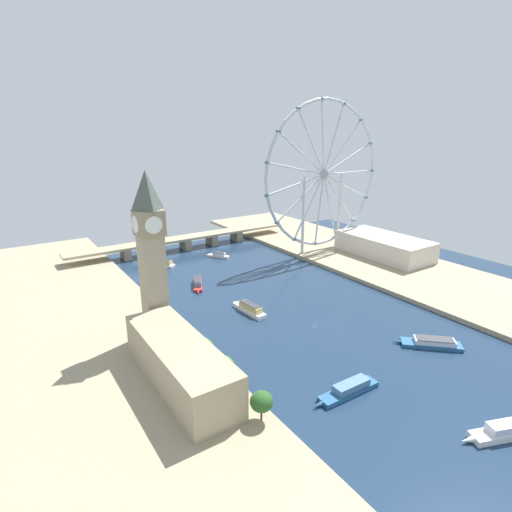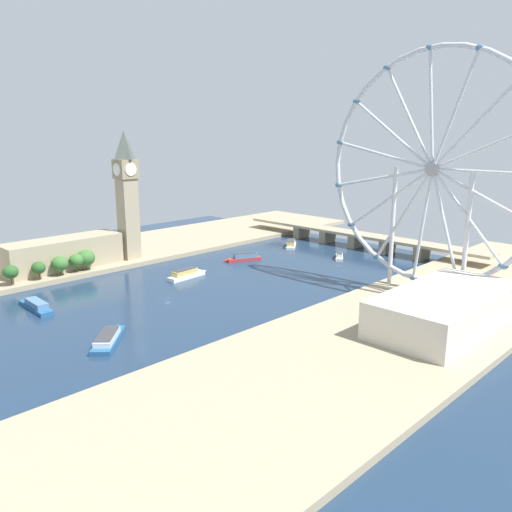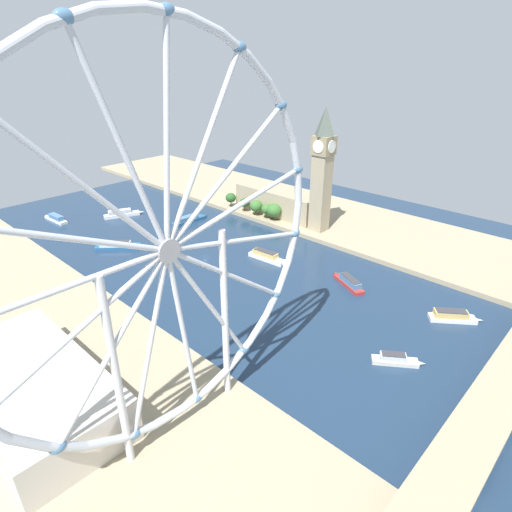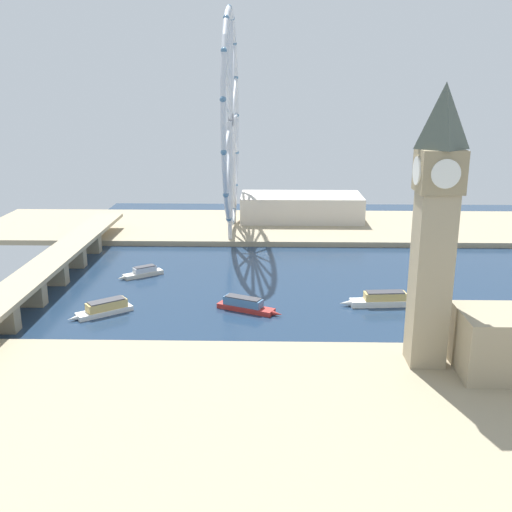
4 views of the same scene
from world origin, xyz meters
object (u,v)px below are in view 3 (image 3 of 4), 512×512
at_px(parliament_block, 278,202).
at_px(river_bridge, 510,377).
at_px(clock_tower, 322,169).
at_px(tour_boat_1, 452,316).
at_px(tour_boat_0, 122,214).
at_px(tour_boat_5, 267,256).
at_px(riverside_hall, 34,390).
at_px(tour_boat_4, 395,360).
at_px(ferris_wheel, 167,252).
at_px(tour_boat_6, 189,219).
at_px(tour_boat_3, 56,218).
at_px(tour_boat_7, 349,282).
at_px(tour_boat_2, 118,245).

bearing_deg(parliament_block, river_bridge, 65.16).
height_order(clock_tower, parliament_block, clock_tower).
distance_m(parliament_block, tour_boat_1, 168.07).
distance_m(tour_boat_0, tour_boat_5, 140.45).
distance_m(clock_tower, riverside_hall, 216.42).
bearing_deg(tour_boat_4, parliament_block, 110.59).
distance_m(tour_boat_4, tour_boat_5, 113.28).
xyz_separation_m(riverside_hall, river_bridge, (-128.46, 120.75, -2.95)).
bearing_deg(ferris_wheel, tour_boat_6, -128.98).
bearing_deg(tour_boat_4, tour_boat_0, 140.38).
height_order(ferris_wheel, tour_boat_3, ferris_wheel).
distance_m(riverside_hall, tour_boat_0, 211.29).
bearing_deg(tour_boat_7, ferris_wheel, 120.94).
xyz_separation_m(tour_boat_2, tour_boat_5, (-55.69, 85.80, 0.57)).
bearing_deg(tour_boat_2, tour_boat_1, -27.33).
height_order(clock_tower, tour_boat_5, clock_tower).
height_order(ferris_wheel, tour_boat_4, ferris_wheel).
xyz_separation_m(parliament_block, tour_boat_7, (58.16, 103.25, -10.31)).
relative_size(tour_boat_1, tour_boat_7, 0.86).
distance_m(parliament_block, tour_boat_5, 81.16).
bearing_deg(tour_boat_7, tour_boat_5, 32.25).
distance_m(riverside_hall, tour_boat_7, 163.04).
relative_size(parliament_block, tour_boat_1, 3.15).
bearing_deg(tour_boat_0, river_bridge, -69.55).
xyz_separation_m(ferris_wheel, tour_boat_0, (-99.62, -208.16, -66.10)).
distance_m(tour_boat_2, tour_boat_3, 81.64).
height_order(riverside_hall, tour_boat_3, riverside_hall).
xyz_separation_m(parliament_block, tour_boat_4, (102.49, 154.17, -10.72)).
bearing_deg(river_bridge, tour_boat_1, -136.58).
height_order(tour_boat_1, tour_boat_6, tour_boat_1).
height_order(tour_boat_3, tour_boat_6, tour_boat_3).
distance_m(clock_tower, river_bridge, 175.20).
bearing_deg(riverside_hall, ferris_wheel, 126.73).
relative_size(tour_boat_4, tour_boat_5, 0.66).
bearing_deg(parliament_block, ferris_wheel, 32.09).
bearing_deg(tour_boat_1, ferris_wheel, -145.03).
bearing_deg(river_bridge, riverside_hall, -43.23).
distance_m(clock_tower, tour_boat_3, 208.93).
relative_size(tour_boat_1, tour_boat_4, 1.14).
bearing_deg(tour_boat_5, tour_boat_3, -164.35).
xyz_separation_m(clock_tower, riverside_hall, (211.46, 28.49, -36.24)).
height_order(parliament_block, tour_boat_2, parliament_block).
relative_size(clock_tower, tour_boat_3, 2.82).
distance_m(tour_boat_1, tour_boat_5, 112.61).
height_order(ferris_wheel, tour_boat_5, ferris_wheel).
distance_m(tour_boat_6, tour_boat_7, 145.82).
xyz_separation_m(river_bridge, tour_boat_0, (-3.60, -285.44, -5.96)).
bearing_deg(tour_boat_3, tour_boat_5, -163.28).
height_order(parliament_block, riverside_hall, parliament_block).
relative_size(ferris_wheel, tour_boat_3, 4.21).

